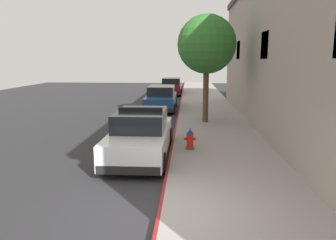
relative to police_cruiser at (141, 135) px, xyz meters
name	(u,v)px	position (x,y,z in m)	size (l,w,h in m)	color
ground_plane	(97,126)	(-3.14, 5.56, -0.84)	(31.38, 60.00, 0.20)	#2B2B2D
sidewalk_pavement	(213,124)	(2.86, 5.56, -0.67)	(3.59, 60.00, 0.16)	gray
curb_painted_edge	(177,123)	(1.03, 5.56, -0.67)	(0.08, 60.00, 0.16)	maroon
police_cruiser	(141,135)	(0.00, 0.00, 0.00)	(1.94, 4.84, 1.68)	white
parked_car_silver_ahead	(161,98)	(-0.18, 10.60, 0.00)	(1.94, 4.84, 1.56)	navy
parked_car_dark_far	(171,87)	(-0.01, 20.23, 0.00)	(1.94, 4.84, 1.56)	maroon
fire_hydrant	(190,139)	(1.68, 0.43, -0.24)	(0.44, 0.40, 0.76)	#4C4C51
street_tree	(207,45)	(2.47, 5.62, 3.24)	(2.87, 2.87, 5.29)	brown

